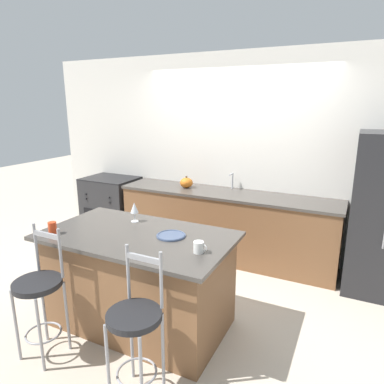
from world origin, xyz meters
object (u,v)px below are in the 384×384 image
(bar_stool_near, at_px, (40,294))
(dinner_plate, at_px, (171,235))
(coffee_mug, at_px, (199,247))
(tumbler_cup, at_px, (52,228))
(bar_stool_far, at_px, (135,328))
(wine_glass, at_px, (134,208))
(oven_range, at_px, (112,206))
(pumpkin_decoration, at_px, (186,183))

(bar_stool_near, relative_size, dinner_plate, 4.22)
(coffee_mug, bearing_deg, tumbler_cup, -171.04)
(bar_stool_near, bearing_deg, bar_stool_far, -0.93)
(wine_glass, relative_size, tumbler_cup, 1.77)
(oven_range, relative_size, coffee_mug, 8.10)
(oven_range, distance_m, bar_stool_far, 3.28)
(dinner_plate, bearing_deg, coffee_mug, -28.78)
(tumbler_cup, bearing_deg, oven_range, 116.52)
(dinner_plate, bearing_deg, pumpkin_decoration, 112.63)
(wine_glass, bearing_deg, oven_range, 135.67)
(oven_range, xyz_separation_m, pumpkin_decoration, (1.33, -0.00, 0.52))
(tumbler_cup, bearing_deg, bar_stool_far, -18.70)
(bar_stool_far, bearing_deg, tumbler_cup, 161.30)
(pumpkin_decoration, bearing_deg, dinner_plate, -67.37)
(wine_glass, height_order, tumbler_cup, wine_glass)
(bar_stool_far, distance_m, coffee_mug, 0.75)
(oven_range, bearing_deg, bar_stool_near, -62.98)
(wine_glass, distance_m, coffee_mug, 0.96)
(dinner_plate, distance_m, pumpkin_decoration, 1.78)
(coffee_mug, bearing_deg, bar_stool_far, -107.88)
(oven_range, distance_m, bar_stool_near, 2.73)
(coffee_mug, bearing_deg, bar_stool_near, -152.61)
(oven_range, relative_size, tumbler_cup, 8.35)
(wine_glass, relative_size, pumpkin_decoration, 1.09)
(coffee_mug, bearing_deg, pumpkin_decoration, 119.64)
(pumpkin_decoration, bearing_deg, wine_glass, -83.37)
(oven_range, xyz_separation_m, tumbler_cup, (1.03, -2.06, 0.50))
(oven_range, bearing_deg, pumpkin_decoration, -0.05)
(tumbler_cup, bearing_deg, wine_glass, 51.76)
(wine_glass, relative_size, coffee_mug, 1.71)
(oven_range, height_order, wine_glass, wine_glass)
(bar_stool_near, xyz_separation_m, wine_glass, (0.26, 0.97, 0.49))
(bar_stool_far, bearing_deg, coffee_mug, 72.12)
(bar_stool_near, xyz_separation_m, tumbler_cup, (-0.21, 0.38, 0.40))
(bar_stool_far, relative_size, pumpkin_decoration, 6.14)
(dinner_plate, height_order, tumbler_cup, tumbler_cup)
(bar_stool_near, xyz_separation_m, dinner_plate, (0.77, 0.79, 0.36))
(dinner_plate, bearing_deg, bar_stool_near, -134.39)
(oven_range, relative_size, wine_glass, 4.73)
(bar_stool_far, xyz_separation_m, coffee_mug, (0.19, 0.60, 0.39))
(wine_glass, bearing_deg, bar_stool_near, -104.75)
(coffee_mug, distance_m, tumbler_cup, 1.37)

